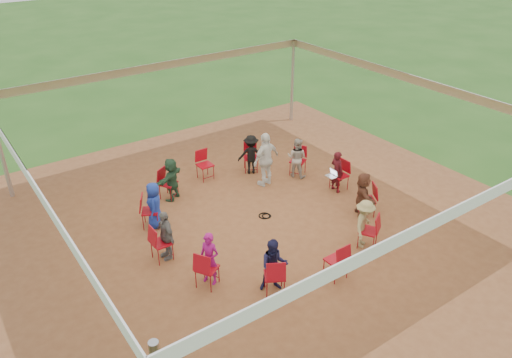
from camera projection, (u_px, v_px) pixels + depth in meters
ground at (260, 220)px, 12.95m from camera, size 80.00×80.00×0.00m
dirt_patch at (260, 220)px, 12.94m from camera, size 13.00×13.00×0.00m
tent at (261, 136)px, 11.81m from camera, size 10.33×10.33×3.00m
chair_0 at (339, 175)px, 14.15m from camera, size 0.44×0.42×0.90m
chair_1 at (298, 161)px, 14.96m from camera, size 0.59×0.59×0.90m
chair_2 at (251, 158)px, 15.16m from camera, size 0.58×0.59×0.90m
chair_3 at (205, 165)px, 14.72m from camera, size 0.42×0.44×0.90m
chair_4 at (168, 184)px, 13.74m from camera, size 0.59×0.59×0.90m
chair_5 at (150, 211)px, 12.49m from camera, size 0.59×0.58×0.90m
chair_6 at (161, 243)px, 11.31m from camera, size 0.44×0.42×0.90m
chair_7 at (207, 268)px, 10.51m from camera, size 0.59×0.59×0.90m
chair_8 at (275, 276)px, 10.30m from camera, size 0.58×0.59×0.90m
chair_9 at (336, 260)px, 10.75m from camera, size 0.42×0.44×0.90m
chair_10 at (368, 231)px, 11.72m from camera, size 0.59×0.59×0.90m
chair_11 at (366, 200)px, 12.97m from camera, size 0.59×0.58×0.90m
person_seated_0 at (337, 171)px, 14.01m from camera, size 0.30×0.45×1.23m
person_seated_1 at (297, 158)px, 14.78m from camera, size 0.60×0.69×1.23m
person_seated_2 at (251, 154)px, 14.98m from camera, size 0.88×0.73×1.23m
person_seated_3 at (171, 179)px, 13.61m from camera, size 1.19×0.94×1.23m
person_seated_4 at (154, 205)px, 12.42m from camera, size 0.59×0.69×1.23m
person_seated_5 at (166, 235)px, 11.29m from camera, size 0.38×0.72×1.23m
person_seated_6 at (209, 259)px, 10.52m from camera, size 0.48×0.53×1.23m
person_seated_7 at (274, 265)px, 10.33m from camera, size 0.69×0.59×1.23m
person_seated_8 at (364, 224)px, 11.69m from camera, size 0.88×0.74×1.23m
person_seated_9 at (363, 194)px, 12.88m from camera, size 0.93×1.20×1.23m
standing_person at (266, 159)px, 14.23m from camera, size 1.02×0.65×1.62m
cable_coil at (265, 216)px, 13.09m from camera, size 0.36×0.36×0.03m
laptop at (332, 174)px, 13.95m from camera, size 0.24×0.30×0.21m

